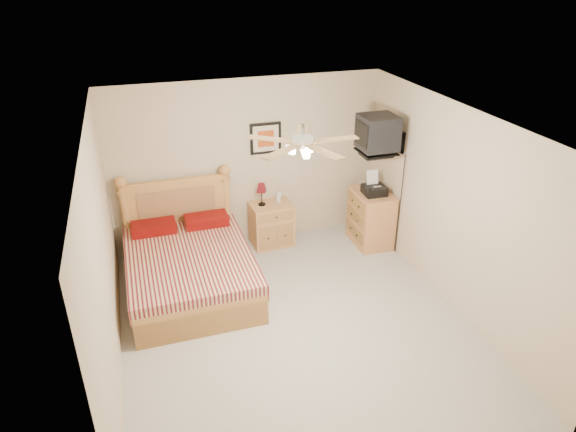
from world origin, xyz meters
name	(u,v)px	position (x,y,z in m)	size (l,w,h in m)	color
floor	(295,325)	(0.00, 0.00, 0.00)	(4.50, 4.50, 0.00)	#A7A197
ceiling	(296,123)	(0.00, 0.00, 2.50)	(4.00, 4.50, 0.04)	white
wall_back	(248,164)	(0.00, 2.25, 1.25)	(4.00, 0.04, 2.50)	#C1AE8E
wall_front	(393,378)	(0.00, -2.25, 1.25)	(4.00, 0.04, 2.50)	#C1AE8E
wall_left	(103,263)	(-2.00, 0.00, 1.25)	(0.04, 4.50, 2.50)	#C1AE8E
wall_right	(454,210)	(2.00, 0.00, 1.25)	(0.04, 4.50, 2.50)	#C1AE8E
bed	(188,247)	(-1.08, 1.12, 0.66)	(1.55, 2.03, 1.31)	#C37D3C
nightstand	(272,224)	(0.28, 2.00, 0.33)	(0.61, 0.46, 0.66)	tan
table_lamp	(262,194)	(0.14, 2.04, 0.83)	(0.19, 0.19, 0.34)	maroon
lotion_bottle	(279,196)	(0.41, 2.04, 0.77)	(0.08, 0.08, 0.21)	silver
framed_picture	(266,138)	(0.27, 2.23, 1.62)	(0.46, 0.04, 0.46)	black
dresser	(371,218)	(1.73, 1.59, 0.42)	(0.50, 0.72, 0.84)	#BB774A
fax_machine	(375,184)	(1.71, 1.52, 1.01)	(0.32, 0.34, 0.34)	black
magazine_lower	(365,186)	(1.70, 1.80, 0.86)	(0.18, 0.24, 0.02)	#B7AA95
magazine_upper	(364,185)	(1.69, 1.81, 0.88)	(0.21, 0.29, 0.02)	tan
wall_tv	(388,134)	(1.75, 1.34, 1.81)	(0.56, 0.46, 0.58)	black
ceiling_fan	(303,143)	(0.00, -0.20, 2.36)	(1.14, 1.14, 0.28)	white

